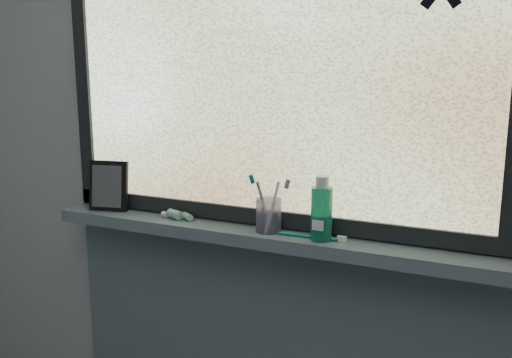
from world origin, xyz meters
The scene contains 10 objects.
wall_back centered at (0.00, 1.30, 1.25)m, with size 3.00×0.01×2.50m, color #9EA3A8.
windowsill centered at (0.00, 1.23, 1.00)m, with size 1.62×0.14×0.04m, color slate.
window_pane centered at (0.00, 1.28, 1.53)m, with size 1.50×0.01×1.00m, color silver.
frame_bottom centered at (0.00, 1.28, 1.05)m, with size 1.60×0.03×0.05m, color black.
frame_left centered at (-0.78, 1.28, 1.53)m, with size 0.05×0.03×1.10m, color black.
vanity_mirror centered at (-0.66, 1.23, 1.11)m, with size 0.14×0.07×0.17m, color black.
toothpaste_tube centered at (-0.37, 1.23, 1.03)m, with size 0.17×0.03×0.03m, color silver, non-canonical shape.
toothbrush_cup centered at (-0.06, 1.23, 1.07)m, with size 0.08×0.08×0.10m, color #9E92C2.
toothbrush_lying centered at (0.07, 1.22, 1.03)m, with size 0.22×0.02×0.01m, color #0D776B, non-canonical shape.
mouthwash_bottle centered at (0.11, 1.22, 1.11)m, with size 0.06×0.06×0.15m, color #1B8D6B.
Camera 1 is at (0.60, -0.30, 1.53)m, focal length 40.00 mm.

